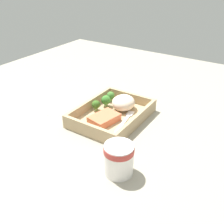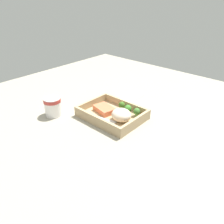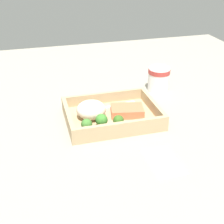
{
  "view_description": "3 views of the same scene",
  "coord_description": "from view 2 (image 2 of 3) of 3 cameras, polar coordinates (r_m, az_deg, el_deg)",
  "views": [
    {
      "loc": [
        -65.91,
        -43.1,
        47.63
      ],
      "look_at": [
        0.0,
        0.0,
        2.7
      ],
      "focal_mm": 42.0,
      "sensor_mm": 36.0,
      "label": 1
    },
    {
      "loc": [
        57.17,
        -63.84,
        50.77
      ],
      "look_at": [
        0.0,
        0.0,
        2.7
      ],
      "focal_mm": 35.0,
      "sensor_mm": 36.0,
      "label": 2
    },
    {
      "loc": [
        21.51,
        78.72,
        47.66
      ],
      "look_at": [
        0.0,
        0.0,
        2.7
      ],
      "focal_mm": 50.0,
      "sensor_mm": 36.0,
      "label": 3
    }
  ],
  "objects": [
    {
      "name": "ground_plane",
      "position": [
        1.0,
        0.0,
        -1.85
      ],
      "size": [
        160.0,
        160.0,
        2.0
      ],
      "primitive_type": "cube",
      "color": "gray"
    },
    {
      "name": "takeout_tray",
      "position": [
        0.99,
        0.0,
        -1.06
      ],
      "size": [
        27.45,
        20.76,
        1.2
      ],
      "primitive_type": "cube",
      "color": "tan",
      "rests_on": "ground_plane"
    },
    {
      "name": "tray_rim",
      "position": [
        0.98,
        0.0,
        0.12
      ],
      "size": [
        27.45,
        20.76,
        3.47
      ],
      "color": "tan",
      "rests_on": "takeout_tray"
    },
    {
      "name": "salmon_fillet",
      "position": [
        1.01,
        -1.98,
        0.76
      ],
      "size": [
        10.85,
        8.48,
        2.46
      ],
      "primitive_type": "cube",
      "rotation": [
        0.0,
        0.0,
        -0.2
      ],
      "color": "#DE6F49",
      "rests_on": "takeout_tray"
    },
    {
      "name": "mashed_potatoes",
      "position": [
        0.94,
        2.45,
        -0.78
      ],
      "size": [
        8.74,
        8.13,
        5.4
      ],
      "primitive_type": "ellipsoid",
      "color": "beige",
      "rests_on": "takeout_tray"
    },
    {
      "name": "broccoli_floret_1",
      "position": [
        0.97,
        6.48,
        0.09
      ],
      "size": [
        3.12,
        3.12,
        3.99
      ],
      "color": "#83AE5D",
      "rests_on": "takeout_tray"
    },
    {
      "name": "broccoli_floret_2",
      "position": [
        0.99,
        4.16,
        0.85
      ],
      "size": [
        3.46,
        3.46,
        4.38
      ],
      "color": "#86A465",
      "rests_on": "takeout_tray"
    },
    {
      "name": "broccoli_floret_3",
      "position": [
        1.02,
        2.55,
        1.8
      ],
      "size": [
        3.04,
        3.04,
        3.97
      ],
      "color": "#75984F",
      "rests_on": "takeout_tray"
    },
    {
      "name": "fork",
      "position": [
        0.96,
        -2.54,
        -1.77
      ],
      "size": [
        15.85,
        4.29,
        0.44
      ],
      "color": "silver",
      "rests_on": "takeout_tray"
    },
    {
      "name": "paper_cup",
      "position": [
        1.03,
        -15.21,
        1.67
      ],
      "size": [
        7.78,
        7.78,
        8.6
      ],
      "color": "white",
      "rests_on": "ground_plane"
    },
    {
      "name": "receipt_slip",
      "position": [
        1.19,
        5.02,
        4.05
      ],
      "size": [
        7.74,
        12.0,
        0.24
      ],
      "primitive_type": "cube",
      "rotation": [
        0.0,
        0.0,
        0.03
      ],
      "color": "white",
      "rests_on": "ground_plane"
    }
  ]
}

